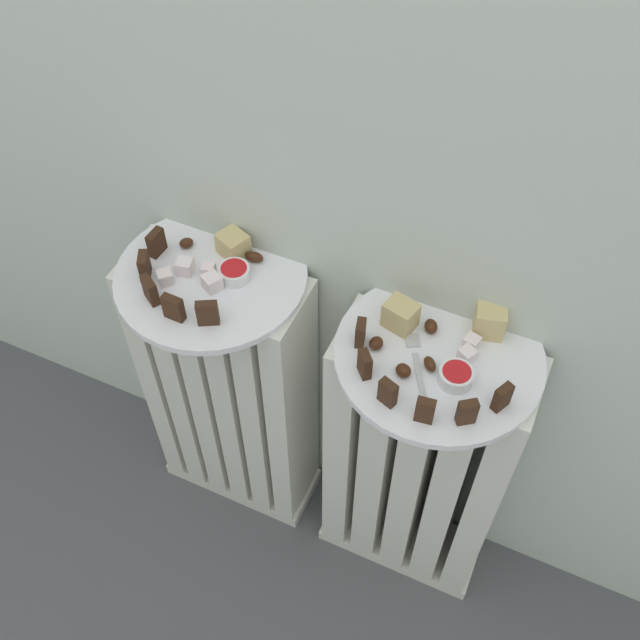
# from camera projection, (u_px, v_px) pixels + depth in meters

# --- Properties ---
(ground_plane) EXTENTS (6.00, 6.00, 0.00)m
(ground_plane) POSITION_uv_depth(u_px,v_px,m) (260.00, 630.00, 1.42)
(ground_plane) COLOR #4C4C51
(radiator_left) EXTENTS (0.31, 0.13, 0.64)m
(radiator_left) POSITION_uv_depth(u_px,v_px,m) (231.00, 395.00, 1.39)
(radiator_left) COLOR silver
(radiator_left) RESTS_ON ground_plane
(radiator_right) EXTENTS (0.31, 0.13, 0.64)m
(radiator_right) POSITION_uv_depth(u_px,v_px,m) (415.00, 468.00, 1.29)
(radiator_right) COLOR silver
(radiator_right) RESTS_ON ground_plane
(plate_left) EXTENTS (0.30, 0.30, 0.01)m
(plate_left) POSITION_uv_depth(u_px,v_px,m) (211.00, 276.00, 1.13)
(plate_left) COLOR white
(plate_left) RESTS_ON radiator_left
(plate_right) EXTENTS (0.30, 0.30, 0.01)m
(plate_right) POSITION_uv_depth(u_px,v_px,m) (439.00, 355.00, 1.03)
(plate_right) COLOR white
(plate_right) RESTS_ON radiator_right
(dark_cake_slice_left_0) EXTENTS (0.01, 0.03, 0.04)m
(dark_cake_slice_left_0) POSITION_uv_depth(u_px,v_px,m) (156.00, 243.00, 1.14)
(dark_cake_slice_left_0) COLOR #382114
(dark_cake_slice_left_0) RESTS_ON plate_left
(dark_cake_slice_left_1) EXTENTS (0.03, 0.03, 0.04)m
(dark_cake_slice_left_1) POSITION_uv_depth(u_px,v_px,m) (144.00, 266.00, 1.11)
(dark_cake_slice_left_1) COLOR #382114
(dark_cake_slice_left_1) RESTS_ON plate_left
(dark_cake_slice_left_2) EXTENTS (0.03, 0.03, 0.04)m
(dark_cake_slice_left_2) POSITION_uv_depth(u_px,v_px,m) (150.00, 290.00, 1.08)
(dark_cake_slice_left_2) COLOR #382114
(dark_cake_slice_left_2) RESTS_ON plate_left
(dark_cake_slice_left_3) EXTENTS (0.03, 0.01, 0.04)m
(dark_cake_slice_left_3) POSITION_uv_depth(u_px,v_px,m) (173.00, 308.00, 1.05)
(dark_cake_slice_left_3) COLOR #382114
(dark_cake_slice_left_3) RESTS_ON plate_left
(dark_cake_slice_left_4) EXTENTS (0.03, 0.03, 0.04)m
(dark_cake_slice_left_4) POSITION_uv_depth(u_px,v_px,m) (207.00, 313.00, 1.05)
(dark_cake_slice_left_4) COLOR #382114
(dark_cake_slice_left_4) RESTS_ON plate_left
(marble_cake_slice_left_0) EXTENTS (0.05, 0.05, 0.04)m
(marble_cake_slice_left_0) POSITION_uv_depth(u_px,v_px,m) (233.00, 244.00, 1.14)
(marble_cake_slice_left_0) COLOR tan
(marble_cake_slice_left_0) RESTS_ON plate_left
(turkish_delight_left_0) EXTENTS (0.03, 0.03, 0.02)m
(turkish_delight_left_0) POSITION_uv_depth(u_px,v_px,m) (165.00, 277.00, 1.10)
(turkish_delight_left_0) COLOR white
(turkish_delight_left_0) RESTS_ON plate_left
(turkish_delight_left_1) EXTENTS (0.03, 0.03, 0.02)m
(turkish_delight_left_1) POSITION_uv_depth(u_px,v_px,m) (212.00, 282.00, 1.10)
(turkish_delight_left_1) COLOR white
(turkish_delight_left_1) RESTS_ON plate_left
(turkish_delight_left_2) EXTENTS (0.02, 0.02, 0.02)m
(turkish_delight_left_2) POSITION_uv_depth(u_px,v_px,m) (208.00, 270.00, 1.12)
(turkish_delight_left_2) COLOR white
(turkish_delight_left_2) RESTS_ON plate_left
(turkish_delight_left_3) EXTENTS (0.03, 0.03, 0.02)m
(turkish_delight_left_3) POSITION_uv_depth(u_px,v_px,m) (185.00, 266.00, 1.12)
(turkish_delight_left_3) COLOR white
(turkish_delight_left_3) RESTS_ON plate_left
(medjool_date_left_0) EXTENTS (0.03, 0.02, 0.02)m
(medjool_date_left_0) POSITION_uv_depth(u_px,v_px,m) (230.00, 227.00, 1.18)
(medjool_date_left_0) COLOR #3D1E0F
(medjool_date_left_0) RESTS_ON plate_left
(medjool_date_left_1) EXTENTS (0.03, 0.03, 0.02)m
(medjool_date_left_1) POSITION_uv_depth(u_px,v_px,m) (255.00, 237.00, 1.16)
(medjool_date_left_1) COLOR #3D1E0F
(medjool_date_left_1) RESTS_ON plate_left
(medjool_date_left_2) EXTENTS (0.03, 0.02, 0.02)m
(medjool_date_left_2) POSITION_uv_depth(u_px,v_px,m) (254.00, 257.00, 1.13)
(medjool_date_left_2) COLOR #3D1E0F
(medjool_date_left_2) RESTS_ON plate_left
(medjool_date_left_3) EXTENTS (0.03, 0.03, 0.02)m
(medjool_date_left_3) POSITION_uv_depth(u_px,v_px,m) (186.00, 243.00, 1.15)
(medjool_date_left_3) COLOR #3D1E0F
(medjool_date_left_3) RESTS_ON plate_left
(jam_bowl_left) EXTENTS (0.05, 0.05, 0.02)m
(jam_bowl_left) POSITION_uv_depth(u_px,v_px,m) (234.00, 272.00, 1.11)
(jam_bowl_left) COLOR white
(jam_bowl_left) RESTS_ON plate_left
(dark_cake_slice_right_0) EXTENTS (0.02, 0.03, 0.04)m
(dark_cake_slice_right_0) POSITION_uv_depth(u_px,v_px,m) (360.00, 333.00, 1.03)
(dark_cake_slice_right_0) COLOR #382114
(dark_cake_slice_right_0) RESTS_ON plate_right
(dark_cake_slice_right_1) EXTENTS (0.03, 0.03, 0.04)m
(dark_cake_slice_right_1) POSITION_uv_depth(u_px,v_px,m) (365.00, 364.00, 0.99)
(dark_cake_slice_right_1) COLOR #382114
(dark_cake_slice_right_1) RESTS_ON plate_right
(dark_cake_slice_right_2) EXTENTS (0.03, 0.02, 0.04)m
(dark_cake_slice_right_2) POSITION_uv_depth(u_px,v_px,m) (388.00, 393.00, 0.96)
(dark_cake_slice_right_2) COLOR #382114
(dark_cake_slice_right_2) RESTS_ON plate_right
(dark_cake_slice_right_3) EXTENTS (0.03, 0.02, 0.04)m
(dark_cake_slice_right_3) POSITION_uv_depth(u_px,v_px,m) (425.00, 410.00, 0.95)
(dark_cake_slice_right_3) COLOR #382114
(dark_cake_slice_right_3) RESTS_ON plate_right
(dark_cake_slice_right_4) EXTENTS (0.03, 0.02, 0.04)m
(dark_cake_slice_right_4) POSITION_uv_depth(u_px,v_px,m) (467.00, 412.00, 0.94)
(dark_cake_slice_right_4) COLOR #382114
(dark_cake_slice_right_4) RESTS_ON plate_right
(dark_cake_slice_right_5) EXTENTS (0.02, 0.03, 0.04)m
(dark_cake_slice_right_5) POSITION_uv_depth(u_px,v_px,m) (502.00, 397.00, 0.96)
(dark_cake_slice_right_5) COLOR #382114
(dark_cake_slice_right_5) RESTS_ON plate_right
(marble_cake_slice_right_0) EXTENTS (0.05, 0.05, 0.05)m
(marble_cake_slice_right_0) POSITION_uv_depth(u_px,v_px,m) (490.00, 321.00, 1.04)
(marble_cake_slice_right_0) COLOR tan
(marble_cake_slice_right_0) RESTS_ON plate_right
(marble_cake_slice_right_1) EXTENTS (0.05, 0.05, 0.04)m
(marble_cake_slice_right_1) POSITION_uv_depth(u_px,v_px,m) (401.00, 315.00, 1.04)
(marble_cake_slice_right_1) COLOR tan
(marble_cake_slice_right_1) RESTS_ON plate_right
(turkish_delight_right_0) EXTENTS (0.02, 0.02, 0.02)m
(turkish_delight_right_0) POSITION_uv_depth(u_px,v_px,m) (472.00, 343.00, 1.03)
(turkish_delight_right_0) COLOR white
(turkish_delight_right_0) RESTS_ON plate_right
(turkish_delight_right_1) EXTENTS (0.03, 0.03, 0.02)m
(turkish_delight_right_1) POSITION_uv_depth(u_px,v_px,m) (467.00, 355.00, 1.02)
(turkish_delight_right_1) COLOR white
(turkish_delight_right_1) RESTS_ON plate_right
(medjool_date_right_0) EXTENTS (0.03, 0.03, 0.02)m
(medjool_date_right_0) POSITION_uv_depth(u_px,v_px,m) (431.00, 326.00, 1.05)
(medjool_date_right_0) COLOR #3D1E0F
(medjool_date_right_0) RESTS_ON plate_right
(medjool_date_right_1) EXTENTS (0.03, 0.03, 0.02)m
(medjool_date_right_1) POSITION_uv_depth(u_px,v_px,m) (403.00, 371.00, 1.00)
(medjool_date_right_1) COLOR #3D1E0F
(medjool_date_right_1) RESTS_ON plate_right
(medjool_date_right_2) EXTENTS (0.03, 0.03, 0.02)m
(medjool_date_right_2) POSITION_uv_depth(u_px,v_px,m) (430.00, 364.00, 1.01)
(medjool_date_right_2) COLOR #3D1E0F
(medjool_date_right_2) RESTS_ON plate_right
(medjool_date_right_3) EXTENTS (0.02, 0.02, 0.02)m
(medjool_date_right_3) POSITION_uv_depth(u_px,v_px,m) (376.00, 343.00, 1.03)
(medjool_date_right_3) COLOR #3D1E0F
(medjool_date_right_3) RESTS_ON plate_right
(jam_bowl_right) EXTENTS (0.05, 0.05, 0.02)m
(jam_bowl_right) POSITION_uv_depth(u_px,v_px,m) (456.00, 376.00, 0.99)
(jam_bowl_right) COLOR white
(jam_bowl_right) RESTS_ON plate_right
(fork) EXTENTS (0.06, 0.10, 0.00)m
(fork) POSITION_uv_depth(u_px,v_px,m) (416.00, 360.00, 1.02)
(fork) COLOR #B7B7BC
(fork) RESTS_ON plate_right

